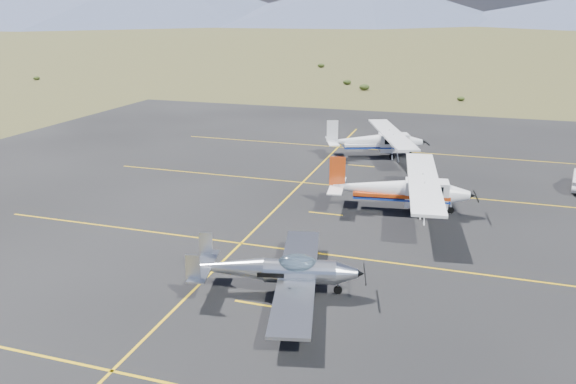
% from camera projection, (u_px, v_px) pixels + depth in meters
% --- Properties ---
extents(ground, '(1600.00, 1600.00, 0.00)m').
position_uv_depth(ground, '(351.00, 277.00, 24.56)').
color(ground, '#383D1C').
rests_on(ground, ground).
extents(apron, '(72.00, 72.00, 0.02)m').
position_uv_depth(apron, '(376.00, 222.00, 30.90)').
color(apron, black).
rests_on(apron, ground).
extents(aircraft_low_wing, '(6.94, 9.51, 2.06)m').
position_uv_depth(aircraft_low_wing, '(280.00, 270.00, 22.95)').
color(aircraft_low_wing, silver).
rests_on(aircraft_low_wing, apron).
extents(aircraft_cessna, '(7.34, 12.15, 3.06)m').
position_uv_depth(aircraft_cessna, '(401.00, 189.00, 32.31)').
color(aircraft_cessna, white).
rests_on(aircraft_cessna, apron).
extents(aircraft_plain, '(8.09, 11.37, 2.93)m').
position_uv_depth(aircraft_plain, '(377.00, 140.00, 44.60)').
color(aircraft_plain, white).
rests_on(aircraft_plain, apron).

